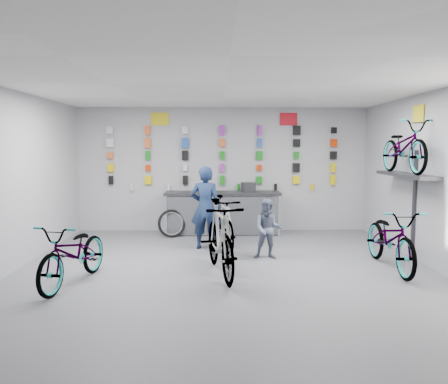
{
  "coord_description": "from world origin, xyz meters",
  "views": [
    {
      "loc": [
        -0.14,
        -6.65,
        2.07
      ],
      "look_at": [
        -0.0,
        1.4,
        1.22
      ],
      "focal_mm": 35.0,
      "sensor_mm": 36.0,
      "label": 1
    }
  ],
  "objects_px": {
    "bike_left": "(74,253)",
    "bike_center": "(220,238)",
    "counter": "(223,213)",
    "bike_service": "(223,223)",
    "customer": "(268,229)",
    "bike_right": "(391,238)",
    "clerk": "(205,208)"
  },
  "relations": [
    {
      "from": "bike_left",
      "to": "bike_center",
      "type": "xyz_separation_m",
      "value": [
        2.19,
        0.43,
        0.13
      ]
    },
    {
      "from": "counter",
      "to": "bike_service",
      "type": "relative_size",
      "value": 1.51
    },
    {
      "from": "customer",
      "to": "counter",
      "type": "bearing_deg",
      "value": 116.09
    },
    {
      "from": "bike_left",
      "to": "bike_right",
      "type": "xyz_separation_m",
      "value": [
        5.07,
        0.75,
        0.04
      ]
    },
    {
      "from": "counter",
      "to": "customer",
      "type": "bearing_deg",
      "value": -70.69
    },
    {
      "from": "bike_left",
      "to": "customer",
      "type": "xyz_separation_m",
      "value": [
        3.08,
        1.46,
        0.07
      ]
    },
    {
      "from": "bike_left",
      "to": "bike_right",
      "type": "bearing_deg",
      "value": 20.24
    },
    {
      "from": "bike_right",
      "to": "customer",
      "type": "xyz_separation_m",
      "value": [
        -1.99,
        0.71,
        0.03
      ]
    },
    {
      "from": "customer",
      "to": "bike_service",
      "type": "bearing_deg",
      "value": 144.24
    },
    {
      "from": "bike_center",
      "to": "bike_right",
      "type": "distance_m",
      "value": 2.91
    },
    {
      "from": "bike_left",
      "to": "bike_right",
      "type": "height_order",
      "value": "bike_right"
    },
    {
      "from": "bike_service",
      "to": "clerk",
      "type": "bearing_deg",
      "value": 159.7
    },
    {
      "from": "bike_center",
      "to": "clerk",
      "type": "bearing_deg",
      "value": 88.07
    },
    {
      "from": "counter",
      "to": "customer",
      "type": "distance_m",
      "value": 2.44
    },
    {
      "from": "bike_center",
      "to": "clerk",
      "type": "height_order",
      "value": "clerk"
    },
    {
      "from": "bike_center",
      "to": "customer",
      "type": "distance_m",
      "value": 1.37
    },
    {
      "from": "bike_center",
      "to": "bike_service",
      "type": "relative_size",
      "value": 1.13
    },
    {
      "from": "counter",
      "to": "clerk",
      "type": "xyz_separation_m",
      "value": [
        -0.37,
        -1.5,
        0.35
      ]
    },
    {
      "from": "clerk",
      "to": "bike_left",
      "type": "bearing_deg",
      "value": 58.17
    },
    {
      "from": "bike_left",
      "to": "bike_service",
      "type": "xyz_separation_m",
      "value": [
        2.27,
        2.21,
        0.06
      ]
    },
    {
      "from": "bike_left",
      "to": "bike_center",
      "type": "bearing_deg",
      "value": 22.81
    },
    {
      "from": "counter",
      "to": "bike_service",
      "type": "height_order",
      "value": "bike_service"
    },
    {
      "from": "bike_left",
      "to": "clerk",
      "type": "relative_size",
      "value": 1.09
    },
    {
      "from": "counter",
      "to": "clerk",
      "type": "distance_m",
      "value": 1.58
    },
    {
      "from": "bike_right",
      "to": "customer",
      "type": "relative_size",
      "value": 1.8
    },
    {
      "from": "bike_right",
      "to": "customer",
      "type": "distance_m",
      "value": 2.11
    },
    {
      "from": "bike_left",
      "to": "bike_service",
      "type": "distance_m",
      "value": 3.16
    },
    {
      "from": "bike_center",
      "to": "bike_service",
      "type": "bearing_deg",
      "value": 76.88
    },
    {
      "from": "bike_center",
      "to": "customer",
      "type": "relative_size",
      "value": 1.82
    },
    {
      "from": "bike_service",
      "to": "clerk",
      "type": "distance_m",
      "value": 0.47
    },
    {
      "from": "bike_service",
      "to": "bike_right",
      "type": "bearing_deg",
      "value": -38.51
    },
    {
      "from": "clerk",
      "to": "customer",
      "type": "bearing_deg",
      "value": 153.84
    }
  ]
}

